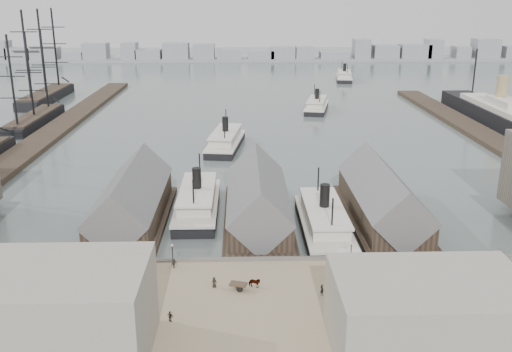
{
  "coord_description": "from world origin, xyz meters",
  "views": [
    {
      "loc": [
        -3.45,
        -94.19,
        45.16
      ],
      "look_at": [
        0.0,
        30.0,
        6.0
      ],
      "focal_mm": 40.0,
      "sensor_mm": 36.0,
      "label": 1
    }
  ],
  "objects_px": {
    "ferry_docked_west": "(197,201)",
    "horse_cart_left": "(72,275)",
    "horse_cart_center": "(250,284)",
    "horse_cart_right": "(405,291)",
    "ocean_steamer": "(499,114)",
    "tram": "(510,277)"
  },
  "relations": [
    {
      "from": "ferry_docked_west",
      "to": "horse_cart_left",
      "type": "bearing_deg",
      "value": -116.65
    },
    {
      "from": "horse_cart_left",
      "to": "horse_cart_center",
      "type": "xyz_separation_m",
      "value": [
        28.26,
        -3.59,
        0.06
      ]
    },
    {
      "from": "horse_cart_left",
      "to": "horse_cart_right",
      "type": "relative_size",
      "value": 1.01
    },
    {
      "from": "horse_cart_center",
      "to": "horse_cart_right",
      "type": "distance_m",
      "value": 23.54
    },
    {
      "from": "horse_cart_center",
      "to": "horse_cart_right",
      "type": "xyz_separation_m",
      "value": [
        23.36,
        -2.9,
        -0.07
      ]
    },
    {
      "from": "ocean_steamer",
      "to": "tram",
      "type": "distance_m",
      "value": 137.46
    },
    {
      "from": "horse_cart_right",
      "to": "tram",
      "type": "bearing_deg",
      "value": -80.56
    },
    {
      "from": "ferry_docked_west",
      "to": "tram",
      "type": "height_order",
      "value": "ferry_docked_west"
    },
    {
      "from": "tram",
      "to": "horse_cart_right",
      "type": "bearing_deg",
      "value": -178.21
    },
    {
      "from": "ferry_docked_west",
      "to": "ocean_steamer",
      "type": "xyz_separation_m",
      "value": [
        105.0,
        87.26,
        1.33
      ]
    },
    {
      "from": "ferry_docked_west",
      "to": "tram",
      "type": "relative_size",
      "value": 3.0
    },
    {
      "from": "horse_cart_left",
      "to": "ocean_steamer",
      "type": "bearing_deg",
      "value": -43.53
    },
    {
      "from": "ferry_docked_west",
      "to": "horse_cart_center",
      "type": "height_order",
      "value": "ferry_docked_west"
    },
    {
      "from": "horse_cart_center",
      "to": "horse_cart_right",
      "type": "relative_size",
      "value": 1.1
    },
    {
      "from": "ferry_docked_west",
      "to": "horse_cart_left",
      "type": "distance_m",
      "value": 38.98
    },
    {
      "from": "tram",
      "to": "horse_cart_right",
      "type": "xyz_separation_m",
      "value": [
        -16.98,
        -2.13,
        -1.02
      ]
    },
    {
      "from": "horse_cart_center",
      "to": "ferry_docked_west",
      "type": "bearing_deg",
      "value": 31.56
    },
    {
      "from": "ocean_steamer",
      "to": "horse_cart_right",
      "type": "xyz_separation_m",
      "value": [
        -70.87,
        -128.59,
        -1.06
      ]
    },
    {
      "from": "tram",
      "to": "horse_cart_left",
      "type": "bearing_deg",
      "value": 171.02
    },
    {
      "from": "ocean_steamer",
      "to": "horse_cart_center",
      "type": "relative_size",
      "value": 17.74
    },
    {
      "from": "tram",
      "to": "horse_cart_center",
      "type": "xyz_separation_m",
      "value": [
        -40.34,
        0.78,
        -0.95
      ]
    },
    {
      "from": "ferry_docked_west",
      "to": "horse_cart_center",
      "type": "xyz_separation_m",
      "value": [
        10.77,
        -38.43,
        0.33
      ]
    }
  ]
}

